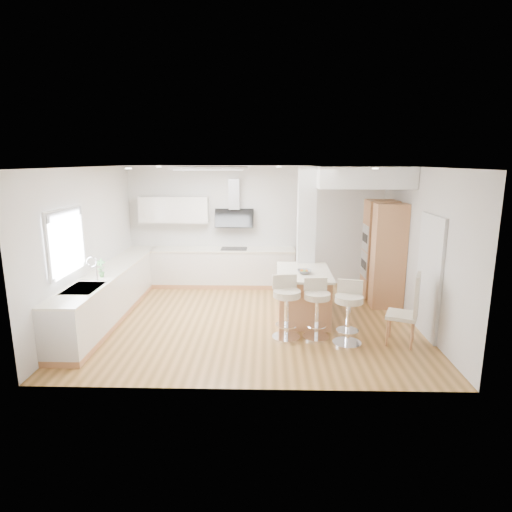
{
  "coord_description": "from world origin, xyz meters",
  "views": [
    {
      "loc": [
        0.27,
        -7.54,
        2.91
      ],
      "look_at": [
        0.06,
        0.4,
        1.13
      ],
      "focal_mm": 30.0,
      "sensor_mm": 36.0,
      "label": 1
    }
  ],
  "objects_px": {
    "peninsula": "(303,294)",
    "dining_chair": "(409,307)",
    "bar_stool_b": "(317,305)",
    "bar_stool_a": "(286,304)",
    "bar_stool_c": "(348,309)"
  },
  "relations": [
    {
      "from": "bar_stool_c",
      "to": "dining_chair",
      "type": "distance_m",
      "value": 0.96
    },
    {
      "from": "bar_stool_c",
      "to": "peninsula",
      "type": "bearing_deg",
      "value": 132.49
    },
    {
      "from": "peninsula",
      "to": "bar_stool_b",
      "type": "xyz_separation_m",
      "value": [
        0.15,
        -0.93,
        0.1
      ]
    },
    {
      "from": "bar_stool_a",
      "to": "dining_chair",
      "type": "bearing_deg",
      "value": -18.14
    },
    {
      "from": "peninsula",
      "to": "dining_chair",
      "type": "bearing_deg",
      "value": -35.99
    },
    {
      "from": "peninsula",
      "to": "dining_chair",
      "type": "relative_size",
      "value": 1.26
    },
    {
      "from": "peninsula",
      "to": "bar_stool_c",
      "type": "relative_size",
      "value": 1.45
    },
    {
      "from": "bar_stool_b",
      "to": "dining_chair",
      "type": "bearing_deg",
      "value": -15.41
    },
    {
      "from": "bar_stool_a",
      "to": "bar_stool_c",
      "type": "bearing_deg",
      "value": -23.39
    },
    {
      "from": "bar_stool_a",
      "to": "dining_chair",
      "type": "distance_m",
      "value": 1.95
    },
    {
      "from": "bar_stool_b",
      "to": "dining_chair",
      "type": "relative_size",
      "value": 0.84
    },
    {
      "from": "bar_stool_a",
      "to": "dining_chair",
      "type": "xyz_separation_m",
      "value": [
        1.94,
        -0.23,
        0.04
      ]
    },
    {
      "from": "bar_stool_b",
      "to": "peninsula",
      "type": "bearing_deg",
      "value": 93.84
    },
    {
      "from": "peninsula",
      "to": "bar_stool_c",
      "type": "xyz_separation_m",
      "value": [
        0.63,
        -1.17,
        0.12
      ]
    },
    {
      "from": "peninsula",
      "to": "bar_stool_a",
      "type": "relative_size",
      "value": 1.42
    }
  ]
}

